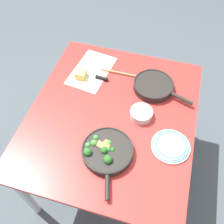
{
  "coord_description": "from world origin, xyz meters",
  "views": [
    {
      "loc": [
        0.84,
        0.24,
        1.96
      ],
      "look_at": [
        0.0,
        0.0,
        0.75
      ],
      "focal_mm": 40.0,
      "sensor_mm": 36.0,
      "label": 1
    }
  ],
  "objects": [
    {
      "name": "cheese_block",
      "position": [
        -0.24,
        -0.29,
        0.75
      ],
      "size": [
        0.07,
        0.07,
        0.05
      ],
      "color": "#E0C15B",
      "rests_on": "dining_table_red"
    },
    {
      "name": "wooden_spoon",
      "position": [
        -0.34,
        0.07,
        0.74
      ],
      "size": [
        0.04,
        0.41,
        0.02
      ],
      "rotation": [
        0.0,
        0.0,
        1.57
      ],
      "color": "#A87A4C",
      "rests_on": "dining_table_red"
    },
    {
      "name": "grater_knife",
      "position": [
        -0.26,
        -0.18,
        0.74
      ],
      "size": [
        0.04,
        0.22,
        0.02
      ],
      "rotation": [
        0.0,
        0.0,
        4.63
      ],
      "color": "silver",
      "rests_on": "dining_table_red"
    },
    {
      "name": "skillet_broccoli",
      "position": [
        0.26,
        0.04,
        0.76
      ],
      "size": [
        0.4,
        0.28,
        0.08
      ],
      "rotation": [
        0.0,
        0.0,
        0.28
      ],
      "color": "black",
      "rests_on": "dining_table_red"
    },
    {
      "name": "dinner_plate_stack",
      "position": [
        0.13,
        0.37,
        0.74
      ],
      "size": [
        0.21,
        0.21,
        0.03
      ],
      "color": "silver",
      "rests_on": "dining_table_red"
    },
    {
      "name": "skillet_eggs",
      "position": [
        -0.27,
        0.2,
        0.76
      ],
      "size": [
        0.26,
        0.39,
        0.05
      ],
      "rotation": [
        0.0,
        0.0,
        1.24
      ],
      "color": "black",
      "rests_on": "dining_table_red"
    },
    {
      "name": "prep_bowl_steel",
      "position": [
        -0.03,
        0.17,
        0.75
      ],
      "size": [
        0.13,
        0.13,
        0.05
      ],
      "color": "#B7B7BC",
      "rests_on": "dining_table_red"
    },
    {
      "name": "parchment_sheet",
      "position": [
        -0.32,
        -0.24,
        0.73
      ],
      "size": [
        0.4,
        0.28,
        0.0
      ],
      "color": "beige",
      "rests_on": "dining_table_red"
    },
    {
      "name": "ground_plane",
      "position": [
        0.0,
        0.0,
        0.0
      ],
      "size": [
        14.0,
        14.0,
        0.0
      ],
      "primitive_type": "plane",
      "color": "#424C51"
    },
    {
      "name": "dining_table_red",
      "position": [
        0.0,
        0.0,
        0.65
      ],
      "size": [
        1.14,
        1.0,
        0.73
      ],
      "color": "#B72D28",
      "rests_on": "ground_plane"
    }
  ]
}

